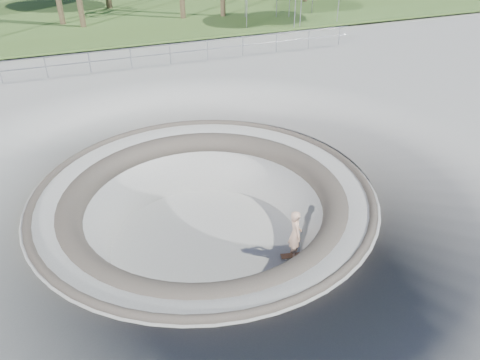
% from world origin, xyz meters
% --- Properties ---
extents(ground, '(180.00, 180.00, 0.00)m').
position_xyz_m(ground, '(0.00, 0.00, 0.00)').
color(ground, '#A7A8A2').
rests_on(ground, ground).
extents(skate_bowl, '(14.00, 14.00, 4.10)m').
position_xyz_m(skate_bowl, '(0.00, 0.00, -1.83)').
color(skate_bowl, '#A7A8A2').
rests_on(skate_bowl, ground).
extents(distant_hills, '(103.20, 45.00, 28.60)m').
position_xyz_m(distant_hills, '(3.78, 57.17, -7.02)').
color(distant_hills, olive).
rests_on(distant_hills, ground).
extents(safety_railing, '(25.00, 0.06, 1.03)m').
position_xyz_m(safety_railing, '(0.00, 12.00, 0.69)').
color(safety_railing, gray).
rests_on(safety_railing, ground).
extents(skateboard, '(0.82, 0.40, 0.08)m').
position_xyz_m(skateboard, '(2.27, -1.74, -1.83)').
color(skateboard, brown).
rests_on(skateboard, ground).
extents(skater, '(0.48, 0.65, 1.63)m').
position_xyz_m(skater, '(2.27, -1.74, -1.00)').
color(skater, '#D5A78A').
rests_on(skater, skateboard).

